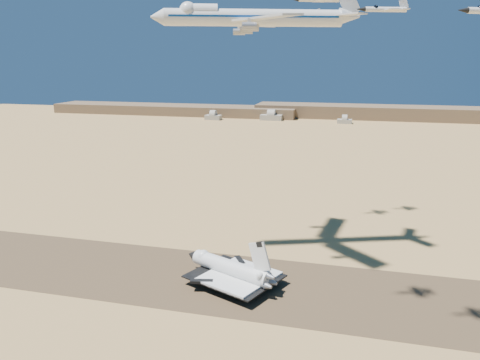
% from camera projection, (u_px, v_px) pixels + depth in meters
% --- Properties ---
extents(ground, '(1200.00, 1200.00, 0.00)m').
position_uv_depth(ground, '(194.00, 278.00, 181.62)').
color(ground, tan).
rests_on(ground, ground).
extents(runway, '(600.00, 50.00, 0.06)m').
position_uv_depth(runway, '(194.00, 278.00, 181.61)').
color(runway, brown).
rests_on(runway, ground).
extents(ridgeline, '(960.00, 90.00, 18.00)m').
position_uv_depth(ridgeline, '(364.00, 114.00, 658.77)').
color(ridgeline, brown).
rests_on(ridgeline, ground).
extents(hangars, '(200.50, 29.50, 30.00)m').
position_uv_depth(hangars, '(268.00, 117.00, 644.51)').
color(hangars, '#9D998B').
rests_on(hangars, ground).
extents(shuttle, '(41.86, 35.29, 20.37)m').
position_uv_depth(shuttle, '(230.00, 269.00, 176.47)').
color(shuttle, white).
rests_on(shuttle, runway).
extents(carrier_747, '(82.95, 61.28, 20.95)m').
position_uv_depth(carrier_747, '(248.00, 18.00, 185.03)').
color(carrier_747, silver).
extents(crew_a, '(0.58, 0.69, 1.63)m').
position_uv_depth(crew_a, '(248.00, 293.00, 168.50)').
color(crew_a, '#EC510D').
rests_on(crew_a, runway).
extents(crew_b, '(0.51, 0.80, 1.56)m').
position_uv_depth(crew_b, '(235.00, 295.00, 167.13)').
color(crew_b, '#EC510D').
rests_on(crew_b, runway).
extents(crew_c, '(1.09, 0.77, 1.69)m').
position_uv_depth(crew_c, '(239.00, 291.00, 169.33)').
color(crew_c, '#EC510D').
rests_on(crew_c, runway).
extents(chase_jet_b, '(13.82, 8.16, 3.55)m').
position_uv_depth(chase_jet_b, '(385.00, 9.00, 122.97)').
color(chase_jet_b, silver).
extents(chase_jet_e, '(13.96, 9.49, 3.69)m').
position_uv_depth(chase_jet_e, '(308.00, 14.00, 223.47)').
color(chase_jet_e, silver).
extents(chase_jet_f, '(14.67, 8.63, 3.76)m').
position_uv_depth(chase_jet_f, '(344.00, 16.00, 230.56)').
color(chase_jet_f, silver).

